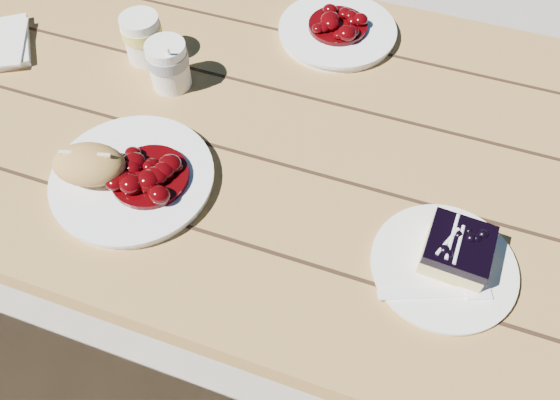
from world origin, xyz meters
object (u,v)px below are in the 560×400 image
(main_plate, at_px, (133,179))
(bread_roll, at_px, (89,164))
(second_plate, at_px, (337,31))
(second_cup, at_px, (143,38))
(picnic_table, at_px, (166,149))
(coffee_cup, at_px, (169,65))
(blueberry_cake, at_px, (457,250))
(dessert_plate, at_px, (443,266))

(main_plate, distance_m, bread_roll, 0.07)
(bread_roll, distance_m, second_plate, 0.54)
(main_plate, relative_size, second_plate, 1.12)
(main_plate, bearing_deg, second_cup, 113.12)
(bread_roll, bearing_deg, picnic_table, 93.84)
(bread_roll, xyz_separation_m, coffee_cup, (0.01, 0.24, -0.00))
(coffee_cup, relative_size, second_cup, 1.00)
(picnic_table, relative_size, coffee_cup, 22.71)
(picnic_table, xyz_separation_m, main_plate, (0.07, -0.19, 0.17))
(coffee_cup, bearing_deg, bread_roll, -93.45)
(blueberry_cake, bearing_deg, main_plate, -174.05)
(picnic_table, bearing_deg, bread_roll, -86.16)
(main_plate, height_order, coffee_cup, coffee_cup)
(main_plate, xyz_separation_m, coffee_cup, (-0.04, 0.22, 0.04))
(main_plate, bearing_deg, bread_roll, -160.02)
(bread_roll, bearing_deg, blueberry_cake, 4.56)
(main_plate, distance_m, second_cup, 0.30)
(bread_roll, distance_m, coffee_cup, 0.24)
(picnic_table, bearing_deg, second_plate, 44.06)
(dessert_plate, height_order, blueberry_cake, blueberry_cake)
(picnic_table, distance_m, main_plate, 0.27)
(main_plate, relative_size, blueberry_cake, 2.72)
(main_plate, xyz_separation_m, second_plate, (0.20, 0.46, 0.00))
(picnic_table, height_order, bread_roll, bread_roll)
(blueberry_cake, bearing_deg, bread_roll, -172.27)
(dessert_plate, xyz_separation_m, second_cup, (-0.61, 0.27, 0.04))
(picnic_table, relative_size, second_cup, 22.71)
(picnic_table, xyz_separation_m, second_cup, (-0.05, 0.08, 0.21))
(main_plate, bearing_deg, second_plate, 65.87)
(bread_roll, height_order, second_cup, second_cup)
(blueberry_cake, xyz_separation_m, second_plate, (-0.30, 0.43, -0.03))
(bread_roll, height_order, second_plate, bread_roll)
(main_plate, distance_m, blueberry_cake, 0.50)
(dessert_plate, relative_size, second_cup, 2.29)
(coffee_cup, bearing_deg, picnic_table, -132.15)
(picnic_table, relative_size, blueberry_cake, 21.69)
(coffee_cup, xyz_separation_m, second_cup, (-0.08, 0.05, 0.00))
(coffee_cup, xyz_separation_m, second_plate, (0.24, 0.23, -0.04))
(bread_roll, bearing_deg, dessert_plate, 3.07)
(second_plate, bearing_deg, main_plate, -114.13)
(dessert_plate, distance_m, second_plate, 0.53)
(main_plate, bearing_deg, coffee_cup, 100.21)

